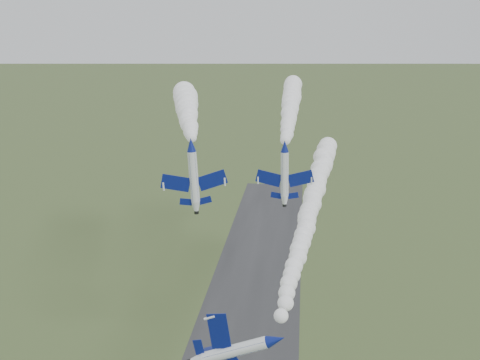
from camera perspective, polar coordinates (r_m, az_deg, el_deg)
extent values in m
cylinder|color=white|center=(62.78, 3.85, -16.65)|extent=(2.47, 8.19, 1.88)
cone|color=white|center=(66.93, 4.39, -14.42)|extent=(2.01, 1.86, 1.88)
cylinder|color=black|center=(67.76, 4.49, -14.01)|extent=(0.99, 0.64, 0.95)
ellipsoid|color=black|center=(60.89, 4.08, -17.57)|extent=(1.45, 2.85, 1.26)
cube|color=navy|center=(62.20, 2.82, -14.15)|extent=(1.98, 2.43, 4.14)
cube|color=navy|center=(64.83, 4.79, -18.39)|extent=(1.98, 2.43, 4.14)
cube|color=navy|center=(65.53, 3.80, -13.68)|extent=(0.90, 1.11, 1.81)
cube|color=navy|center=(66.88, 4.80, -15.88)|extent=(0.90, 1.11, 1.81)
cube|color=navy|center=(65.65, 5.32, -14.61)|extent=(2.10, 1.68, 0.92)
cylinder|color=white|center=(88.72, -5.24, 3.75)|extent=(3.42, 8.82, 1.63)
cone|color=navy|center=(83.38, -5.21, 2.96)|extent=(2.07, 2.56, 1.63)
cone|color=white|center=(93.87, -5.26, 4.43)|extent=(1.98, 2.16, 1.63)
cylinder|color=black|center=(94.89, -5.26, 4.55)|extent=(0.94, 0.78, 0.82)
ellipsoid|color=black|center=(86.42, -5.26, 3.81)|extent=(1.69, 3.13, 1.09)
cube|color=navy|center=(89.65, -7.21, 3.61)|extent=(5.17, 3.42, 0.39)
cube|color=navy|center=(89.58, -3.25, 3.92)|extent=(5.17, 3.42, 0.39)
cube|color=navy|center=(92.99, -6.27, 4.24)|extent=(2.26, 1.55, 0.21)
cube|color=navy|center=(92.96, -4.24, 4.39)|extent=(2.26, 1.55, 0.21)
cube|color=navy|center=(92.46, -5.32, 5.10)|extent=(0.59, 1.67, 2.27)
cylinder|color=white|center=(87.66, 4.80, 3.60)|extent=(1.45, 7.46, 1.36)
cone|color=navy|center=(83.08, 4.72, 2.91)|extent=(1.38, 1.97, 1.36)
cone|color=white|center=(92.09, 4.87, 4.20)|extent=(1.38, 1.61, 1.36)
cylinder|color=black|center=(92.95, 4.88, 4.31)|extent=(0.69, 0.54, 0.69)
ellipsoid|color=black|center=(85.69, 4.77, 3.65)|extent=(0.94, 2.57, 0.90)
cube|color=navy|center=(88.49, 3.08, 3.63)|extent=(4.11, 2.18, 0.20)
cube|color=navy|center=(88.36, 6.54, 3.60)|extent=(4.11, 2.18, 0.20)
cube|color=navy|center=(91.35, 3.96, 4.11)|extent=(1.79, 1.00, 0.12)
cube|color=navy|center=(91.28, 5.75, 4.09)|extent=(1.79, 1.00, 0.12)
cube|color=navy|center=(90.87, 4.86, 4.78)|extent=(0.16, 1.42, 1.95)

